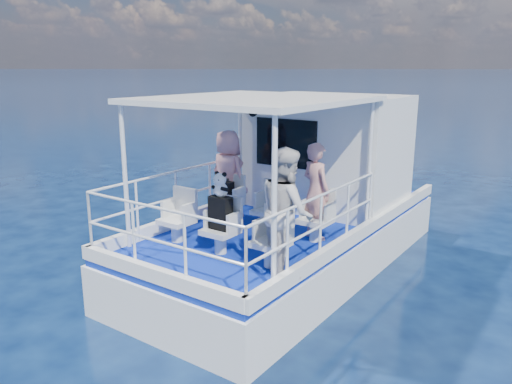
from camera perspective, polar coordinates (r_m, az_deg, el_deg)
ground at (r=8.77m, az=0.66°, el=-10.35°), size 2000.00×2000.00×0.00m
hull at (r=9.54m, az=4.11°, el=-8.30°), size 3.00×7.00×1.60m
deck at (r=9.25m, az=4.20°, el=-3.43°), size 2.90×6.90×0.10m
cabin at (r=10.10m, az=8.15°, el=4.66°), size 2.85×2.00×2.20m
canopy at (r=7.83m, az=-0.12°, el=10.52°), size 3.00×3.20×0.08m
canopy_posts at (r=7.95m, az=-0.32°, el=2.27°), size 2.77×2.97×2.20m
railings at (r=7.84m, az=-1.70°, el=-2.43°), size 2.84×3.59×1.00m
seat_port_fwd at (r=9.04m, az=-3.30°, el=-2.23°), size 0.48×0.46×0.38m
seat_center_fwd at (r=8.53m, az=1.45°, el=-3.22°), size 0.48×0.46×0.38m
seat_stbd_fwd at (r=8.09m, az=6.76°, el=-4.29°), size 0.48×0.46×0.38m
seat_port_aft at (r=8.12m, az=-9.03°, el=-4.32°), size 0.48×0.46×0.38m
seat_center_aft at (r=7.54m, az=-4.09°, el=-5.61°), size 0.48×0.46×0.38m
seat_stbd_aft at (r=7.04m, az=1.64°, el=-7.05°), size 0.48×0.46×0.38m
passenger_port_fwd at (r=9.18m, az=-3.23°, el=2.02°), size 0.66×0.51×1.63m
passenger_stbd_fwd at (r=8.07m, az=6.85°, el=0.08°), size 0.67×0.56×1.58m
passenger_stbd_aft at (r=6.68m, az=3.47°, el=-2.18°), size 1.06×1.04×1.72m
backpack_port at (r=8.90m, az=-3.53°, el=0.02°), size 0.29×0.16×0.38m
backpack_center at (r=7.41m, az=-4.08°, el=-2.40°), size 0.33×0.19×0.50m
compact_camera at (r=8.84m, az=-3.47°, el=1.38°), size 0.10×0.06×0.06m
panda at (r=7.30m, az=-4.05°, el=0.88°), size 0.24×0.20×0.37m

